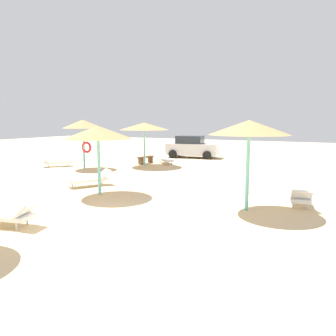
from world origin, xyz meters
name	(u,v)px	position (x,y,z in m)	size (l,w,h in m)	color
ground_plane	(120,223)	(0.00, 0.00, 0.00)	(80.00, 80.00, 0.00)	beige
parasol_0	(98,133)	(-2.80, 2.60, 2.44)	(2.64, 2.64, 2.70)	#6BC6BC
parasol_2	(144,126)	(-5.45, 10.44, 2.53)	(3.14, 3.14, 2.77)	#6BC6BC
parasol_3	(249,128)	(2.87, 3.00, 2.66)	(2.56, 2.56, 2.91)	#6BC6BC
parasol_5	(83,125)	(-8.15, 7.82, 2.64)	(2.42, 2.42, 2.94)	#6BC6BC
lounger_0	(90,179)	(-4.30, 3.81, 0.31)	(1.52, 1.96, 0.69)	white
lounger_1	(7,215)	(-2.66, -1.59, 0.32)	(1.99, 1.06, 0.72)	white
lounger_2	(165,159)	(-4.86, 12.13, 0.32)	(1.80, 1.78, 0.70)	white
lounger_3	(300,196)	(4.35, 4.45, 0.32)	(0.94, 1.97, 0.71)	white
lounger_5	(56,162)	(-10.37, 7.67, 0.32)	(1.79, 1.80, 0.70)	white
bench_0	(146,158)	(-6.03, 11.54, 0.35)	(0.53, 1.53, 0.49)	brown
parked_car	(192,147)	(-4.62, 16.28, 0.82)	(4.21, 2.46, 1.72)	silver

